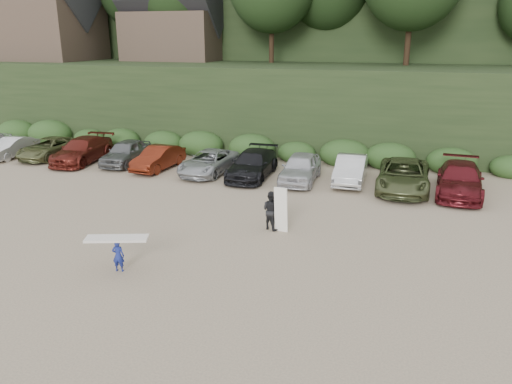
% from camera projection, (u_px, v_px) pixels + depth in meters
% --- Properties ---
extents(ground, '(120.00, 120.00, 0.00)m').
position_uv_depth(ground, '(191.00, 238.00, 20.96)').
color(ground, tan).
rests_on(ground, ground).
extents(hillside_backdrop, '(90.00, 41.50, 28.00)m').
position_uv_depth(hillside_backdrop, '(332.00, 3.00, 50.39)').
color(hillside_backdrop, black).
rests_on(hillside_backdrop, ground).
extents(parked_cars, '(34.26, 6.02, 1.64)m').
position_uv_depth(parked_cars, '(214.00, 161.00, 30.59)').
color(parked_cars, silver).
rests_on(parked_cars, ground).
extents(child_surfer, '(2.27, 1.29, 1.31)m').
position_uv_depth(child_surfer, '(118.00, 248.00, 17.75)').
color(child_surfer, navy).
rests_on(child_surfer, ground).
extents(adult_surfer, '(1.32, 0.95, 2.04)m').
position_uv_depth(adult_surfer, '(272.00, 210.00, 21.65)').
color(adult_surfer, black).
rests_on(adult_surfer, ground).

